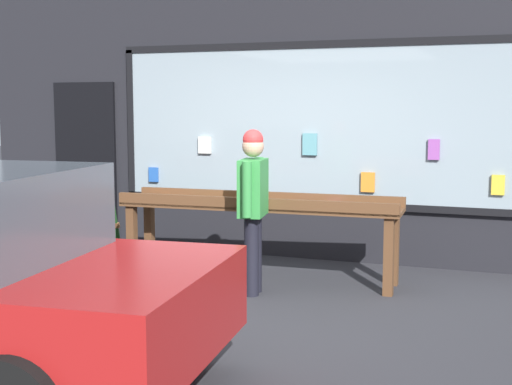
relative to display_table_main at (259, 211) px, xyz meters
name	(u,v)px	position (x,y,z in m)	size (l,w,h in m)	color
ground_plane	(216,309)	(0.00, -1.13, -0.72)	(40.00, 40.00, 0.00)	#2D2D33
shopfront_facade	(296,109)	(0.00, 1.26, 1.03)	(8.46, 0.29, 3.56)	black
display_table_main	(259,211)	(0.00, 0.00, 0.00)	(2.93, 0.72, 0.89)	brown
person_browsing	(253,200)	(0.13, -0.52, 0.19)	(0.28, 0.63, 1.58)	black
small_dog	(200,271)	(-0.29, -0.84, -0.47)	(0.41, 0.48, 0.37)	white
sandwich_board_sign	(87,228)	(-2.07, -0.03, -0.30)	(0.61, 0.83, 0.83)	#193F19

